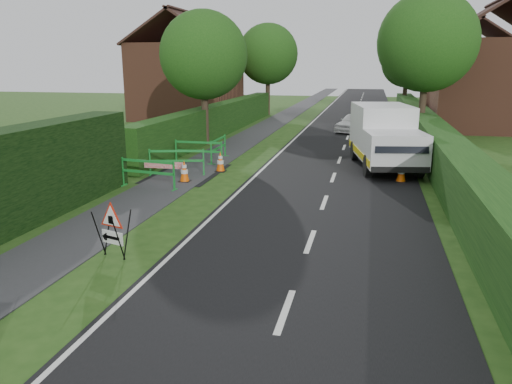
{
  "coord_description": "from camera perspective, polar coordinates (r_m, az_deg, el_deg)",
  "views": [
    {
      "loc": [
        3.73,
        -6.56,
        4.07
      ],
      "look_at": [
        1.32,
        3.94,
        1.29
      ],
      "focal_mm": 35.0,
      "sensor_mm": 36.0,
      "label": 1
    }
  ],
  "objects": [
    {
      "name": "ground",
      "position": [
        8.58,
        -15.12,
        -14.41
      ],
      "size": [
        120.0,
        120.0,
        0.0
      ],
      "primitive_type": "plane",
      "color": "#214513",
      "rests_on": "ground"
    },
    {
      "name": "road_surface",
      "position": [
        41.78,
        11.31,
        8.58
      ],
      "size": [
        6.0,
        90.0,
        0.02
      ],
      "primitive_type": "cube",
      "color": "black",
      "rests_on": "ground"
    },
    {
      "name": "footpath",
      "position": [
        42.3,
        3.77,
        8.9
      ],
      "size": [
        2.0,
        90.0,
        0.02
      ],
      "primitive_type": "cube",
      "color": "#2D2D30",
      "rests_on": "ground"
    },
    {
      "name": "hedge_west_far",
      "position": [
        30.14,
        -4.05,
        6.65
      ],
      "size": [
        1.0,
        24.0,
        1.8
      ],
      "primitive_type": "cube",
      "color": "#14380F",
      "rests_on": "ground"
    },
    {
      "name": "hedge_east",
      "position": [
        23.09,
        19.65,
        3.45
      ],
      "size": [
        1.2,
        50.0,
        1.5
      ],
      "primitive_type": "cube",
      "color": "#14380F",
      "rests_on": "ground"
    },
    {
      "name": "house_west",
      "position": [
        39.08,
        -7.83,
        12.59
      ],
      "size": [
        7.5,
        7.4,
        7.88
      ],
      "color": "brown",
      "rests_on": "ground"
    },
    {
      "name": "house_east_a",
      "position": [
        35.34,
        25.31,
        11.19
      ],
      "size": [
        7.5,
        7.4,
        7.88
      ],
      "color": "brown",
      "rests_on": "ground"
    },
    {
      "name": "house_east_b",
      "position": [
        49.28,
        23.12,
        11.95
      ],
      "size": [
        7.5,
        7.4,
        7.88
      ],
      "color": "brown",
      "rests_on": "ground"
    },
    {
      "name": "tree_nw",
      "position": [
        25.94,
        -6.01,
        15.28
      ],
      "size": [
        4.4,
        4.4,
        6.7
      ],
      "color": "#2D2116",
      "rests_on": "ground"
    },
    {
      "name": "tree_ne",
      "position": [
        28.71,
        19.01,
        15.9
      ],
      "size": [
        5.2,
        5.2,
        7.79
      ],
      "color": "#2D2116",
      "rests_on": "ground"
    },
    {
      "name": "tree_fw",
      "position": [
        41.42,
        1.38,
        15.48
      ],
      "size": [
        4.8,
        4.8,
        7.24
      ],
      "color": "#2D2116",
      "rests_on": "ground"
    },
    {
      "name": "tree_fe",
      "position": [
        44.64,
        16.88,
        14.04
      ],
      "size": [
        4.2,
        4.2,
        6.33
      ],
      "color": "#2D2116",
      "rests_on": "ground"
    },
    {
      "name": "triangle_sign",
      "position": [
        11.05,
        -16.28,
        -3.72
      ],
      "size": [
        0.9,
        0.9,
        1.06
      ],
      "rotation": [
        0.0,
        0.0,
        -0.3
      ],
      "color": "black",
      "rests_on": "ground"
    },
    {
      "name": "works_van",
      "position": [
        20.68,
        14.49,
        6.29
      ],
      "size": [
        3.02,
        5.65,
        2.45
      ],
      "rotation": [
        0.0,
        0.0,
        0.18
      ],
      "color": "silver",
      "rests_on": "ground"
    },
    {
      "name": "traffic_cone_0",
      "position": [
        18.33,
        16.29,
        2.29
      ],
      "size": [
        0.38,
        0.38,
        0.79
      ],
      "color": "black",
      "rests_on": "ground"
    },
    {
      "name": "traffic_cone_1",
      "position": [
        20.05,
        16.42,
        3.28
      ],
      "size": [
        0.38,
        0.38,
        0.79
      ],
      "color": "black",
      "rests_on": "ground"
    },
    {
      "name": "traffic_cone_2",
      "position": [
        22.59,
        14.86,
        4.59
      ],
      "size": [
        0.38,
        0.38,
        0.79
      ],
      "color": "black",
      "rests_on": "ground"
    },
    {
      "name": "traffic_cone_3",
      "position": [
        17.81,
        -8.19,
        2.38
      ],
      "size": [
        0.38,
        0.38,
        0.79
      ],
      "color": "black",
      "rests_on": "ground"
    },
    {
      "name": "traffic_cone_4",
      "position": [
        19.4,
        -4.09,
        3.48
      ],
      "size": [
        0.38,
        0.38,
        0.79
      ],
      "color": "black",
      "rests_on": "ground"
    },
    {
      "name": "ped_barrier_0",
      "position": [
        17.07,
        -12.28,
        2.49
      ],
      "size": [
        2.09,
        0.63,
        1.0
      ],
      "rotation": [
        0.0,
        0.0,
        -0.14
      ],
      "color": "#18842C",
      "rests_on": "ground"
    },
    {
      "name": "ped_barrier_1",
      "position": [
        18.9,
        -9.05,
        3.78
      ],
      "size": [
        2.08,
        0.87,
        1.0
      ],
      "rotation": [
        0.0,
        0.0,
        0.26
      ],
      "color": "#18842C",
      "rests_on": "ground"
    },
    {
      "name": "ped_barrier_2",
      "position": [
        20.89,
        -6.59,
        4.87
      ],
      "size": [
        2.06,
        0.37,
        1.0
      ],
      "rotation": [
        0.0,
        0.0,
        -0.01
      ],
      "color": "#18842C",
      "rests_on": "ground"
    },
    {
      "name": "ped_barrier_3",
      "position": [
        21.65,
        -4.32,
        5.26
      ],
      "size": [
        0.35,
        2.06,
        1.0
      ],
      "rotation": [
        0.0,
        0.0,
        1.57
      ],
      "color": "#18842C",
      "rests_on": "ground"
    },
    {
      "name": "redwhite_plank",
      "position": [
        18.81,
        -10.46,
        1.71
      ],
      "size": [
        1.5,
        0.1,
        0.25
      ],
      "primitive_type": "cube",
      "rotation": [
        0.0,
        0.0,
        0.04
      ],
      "color": "red",
      "rests_on": "ground"
    },
    {
      "name": "hatchback_car",
      "position": [
        31.36,
        11.2,
        7.82
      ],
      "size": [
        2.55,
        3.79,
        1.2
      ],
      "primitive_type": "imported",
      "rotation": [
        0.0,
        0.0,
        -0.36
      ],
      "color": "silver",
      "rests_on": "ground"
    }
  ]
}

